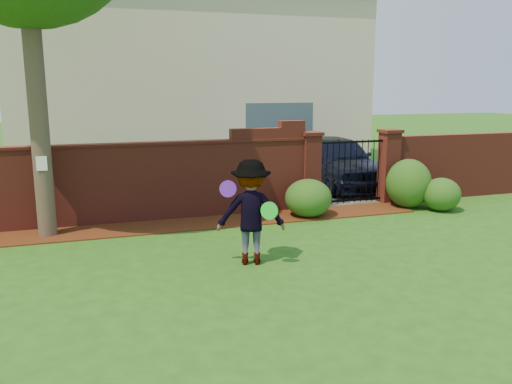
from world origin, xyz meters
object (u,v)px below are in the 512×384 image
object	(u,v)px
man	(251,213)
car	(339,162)
frisbee_purple	(228,189)
frisbee_green	(269,211)

from	to	relation	value
man	car	bearing A→B (deg)	-112.53
man	frisbee_purple	xyz separation A→B (m)	(-0.39, 0.00, 0.43)
man	frisbee_purple	bearing A→B (deg)	16.27
car	frisbee_green	size ratio (longest dim) A/B	15.39
car	frisbee_green	distance (m)	7.27
car	frisbee_purple	bearing A→B (deg)	-129.77
car	frisbee_purple	world-z (taller)	car
frisbee_purple	man	bearing A→B (deg)	-0.09
frisbee_green	man	bearing A→B (deg)	124.22
car	frisbee_green	bearing A→B (deg)	-124.50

